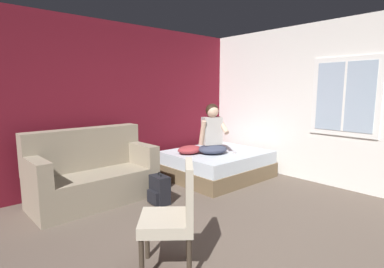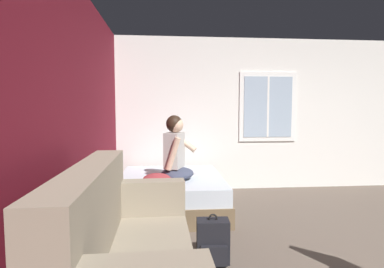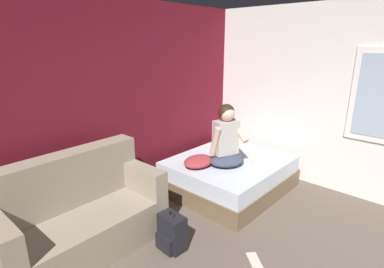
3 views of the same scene
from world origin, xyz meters
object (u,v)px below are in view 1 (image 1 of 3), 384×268
(couch, at_px, (92,174))
(side_chair, at_px, (174,213))
(throw_pillow, at_px, (190,150))
(backpack, at_px, (159,190))
(person_seated, at_px, (212,133))
(bed, at_px, (217,164))
(cell_phone, at_px, (234,153))

(couch, xyz_separation_m, side_chair, (-0.16, -2.10, 0.14))
(throw_pillow, bearing_deg, backpack, -152.62)
(side_chair, bearing_deg, backpack, 59.46)
(person_seated, bearing_deg, bed, 18.73)
(side_chair, height_order, backpack, side_chair)
(person_seated, bearing_deg, cell_phone, -38.94)
(bed, distance_m, couch, 2.25)
(bed, height_order, person_seated, person_seated)
(backpack, bearing_deg, bed, 13.22)
(person_seated, height_order, cell_phone, person_seated)
(bed, xyz_separation_m, person_seated, (-0.20, -0.07, 0.60))
(bed, distance_m, backpack, 1.60)
(throw_pillow, bearing_deg, person_seated, -39.53)
(bed, distance_m, side_chair, 2.96)
(bed, bearing_deg, cell_phone, -70.40)
(bed, xyz_separation_m, throw_pillow, (-0.50, 0.18, 0.31))
(couch, xyz_separation_m, cell_phone, (2.33, -0.67, 0.09))
(side_chair, bearing_deg, throw_pillow, 45.84)
(bed, height_order, throw_pillow, throw_pillow)
(couch, relative_size, side_chair, 1.75)
(throw_pillow, bearing_deg, cell_phone, -39.23)
(bed, relative_size, person_seated, 1.95)
(side_chair, relative_size, person_seated, 1.12)
(throw_pillow, bearing_deg, side_chair, -134.16)
(couch, distance_m, person_seated, 2.11)
(throw_pillow, height_order, cell_phone, throw_pillow)
(backpack, bearing_deg, throw_pillow, 27.38)
(couch, distance_m, throw_pillow, 1.73)
(person_seated, bearing_deg, throw_pillow, 140.47)
(throw_pillow, xyz_separation_m, cell_phone, (0.61, -0.50, -0.07))
(backpack, distance_m, cell_phone, 1.70)
(couch, bearing_deg, side_chair, -94.41)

